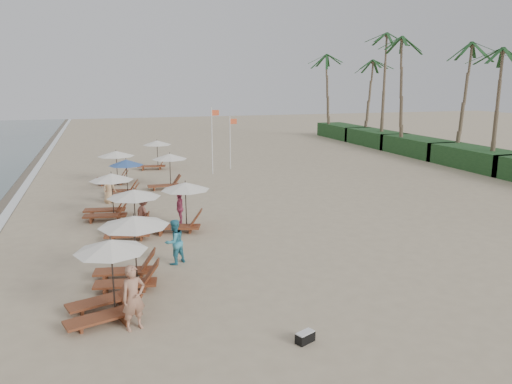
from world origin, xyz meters
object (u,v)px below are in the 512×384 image
object	(u,v)px
beachgoer_mid_b	(144,213)
inland_station_0	(181,204)
lounger_station_2	(130,213)
inland_station_1	(167,168)
lounger_station_1	(128,251)
lounger_station_3	(107,198)
lounger_station_4	(123,178)
lounger_station_5	(113,166)
beachgoer_near	(134,298)
beachgoer_far_b	(109,189)
flag_pole_near	(212,138)
beachgoer_mid_a	(174,242)
duffel_bag	(305,337)
beachgoer_far_a	(180,208)
lounger_station_0	(104,282)
inland_station_2	(154,153)

from	to	relation	value
beachgoer_mid_b	inland_station_0	bearing A→B (deg)	-148.44
lounger_station_2	inland_station_1	bearing A→B (deg)	73.09
lounger_station_1	lounger_station_3	bearing A→B (deg)	93.21
lounger_station_4	inland_station_1	size ratio (longest dim) A/B	0.89
lounger_station_5	beachgoer_near	world-z (taller)	lounger_station_5
lounger_station_1	beachgoer_far_b	distance (m)	12.15
lounger_station_1	beachgoer_near	world-z (taller)	lounger_station_1
inland_station_0	flag_pole_near	world-z (taller)	flag_pole_near
inland_station_0	flag_pole_near	bearing A→B (deg)	71.45
lounger_station_2	beachgoer_mid_a	xyz separation A→B (m)	(1.37, -3.93, -0.24)
inland_station_0	beachgoer_mid_b	size ratio (longest dim) A/B	1.89
beachgoer_mid_a	duffel_bag	bearing A→B (deg)	77.84
beachgoer_mid_b	duffel_bag	xyz separation A→B (m)	(3.10, -11.82, -0.62)
lounger_station_2	lounger_station_4	world-z (taller)	lounger_station_4
lounger_station_2	lounger_station_5	world-z (taller)	lounger_station_5
beachgoer_mid_b	flag_pole_near	size ratio (longest dim) A/B	0.31
lounger_station_4	inland_station_0	bearing A→B (deg)	-75.32
beachgoer_far_b	duffel_bag	xyz separation A→B (m)	(4.49, -17.50, -0.68)
beachgoer_mid_a	beachgoer_mid_b	xyz separation A→B (m)	(-0.69, 5.00, -0.09)
lounger_station_2	beachgoer_far_a	size ratio (longest dim) A/B	1.68
beachgoer_mid_b	beachgoer_far_b	bearing A→B (deg)	-15.30
beachgoer_mid_b	duffel_bag	distance (m)	12.23
flag_pole_near	lounger_station_0	bearing A→B (deg)	-110.59
lounger_station_3	beachgoer_mid_a	distance (m)	7.82
inland_station_0	flag_pole_near	xyz separation A→B (m)	(4.58, 13.64, 1.43)
lounger_station_0	lounger_station_1	world-z (taller)	lounger_station_1
inland_station_2	lounger_station_4	bearing A→B (deg)	-107.43
lounger_station_3	lounger_station_5	xyz separation A→B (m)	(0.61, 8.94, 0.10)
inland_station_2	lounger_station_5	bearing A→B (deg)	-124.24
beachgoer_far_a	beachgoer_far_b	distance (m)	6.24
lounger_station_4	inland_station_1	xyz separation A→B (m)	(2.78, 1.36, 0.26)
lounger_station_5	beachgoer_mid_a	xyz separation A→B (m)	(1.65, -16.42, -0.29)
flag_pole_near	beachgoer_mid_b	bearing A→B (deg)	-115.89
beachgoer_near	beachgoer_far_b	distance (m)	15.40
lounger_station_0	inland_station_1	world-z (taller)	lounger_station_0
inland_station_0	inland_station_1	bearing A→B (deg)	86.07
beachgoer_mid_b	inland_station_2	bearing A→B (deg)	-37.13
lounger_station_1	inland_station_1	bearing A→B (deg)	77.57
lounger_station_2	lounger_station_4	size ratio (longest dim) A/B	1.09
lounger_station_2	inland_station_2	bearing A→B (deg)	80.25
lounger_station_3	inland_station_0	xyz separation A→B (m)	(3.17, -3.39, 0.24)
beachgoer_near	lounger_station_4	bearing A→B (deg)	67.77
inland_station_2	beachgoer_mid_b	distance (m)	16.36
lounger_station_3	flag_pole_near	distance (m)	12.96
lounger_station_1	lounger_station_5	xyz separation A→B (m)	(0.10, 17.89, -0.03)
duffel_bag	beachgoer_mid_b	bearing A→B (deg)	104.68
beachgoer_mid_a	beachgoer_far_b	bearing A→B (deg)	-110.49
beachgoer_far_b	lounger_station_2	bearing A→B (deg)	-121.79
lounger_station_0	inland_station_1	distance (m)	17.78
lounger_station_1	lounger_station_4	size ratio (longest dim) A/B	1.13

